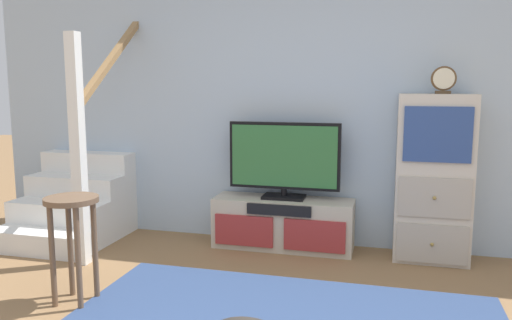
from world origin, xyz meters
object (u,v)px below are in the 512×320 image
at_px(television, 284,158).
at_px(side_cabinet, 433,179).
at_px(desk_clock, 444,80).
at_px(bar_stool_near, 73,224).
at_px(media_console, 283,223).

xyz_separation_m(television, side_cabinet, (1.21, -0.01, -0.12)).
bearing_deg(desk_clock, bar_stool_near, -148.30).
height_order(desk_clock, bar_stool_near, desk_clock).
bearing_deg(media_console, television, 90.00).
height_order(television, side_cabinet, side_cabinet).
relative_size(media_console, television, 1.26).
relative_size(television, desk_clock, 4.55).
bearing_deg(side_cabinet, desk_clock, -23.07).
xyz_separation_m(television, bar_stool_near, (-1.08, -1.47, -0.26)).
bearing_deg(media_console, side_cabinet, 0.48).
relative_size(media_console, desk_clock, 5.71).
distance_m(side_cabinet, desk_clock, 0.78).
bearing_deg(side_cabinet, media_console, -179.52).
bearing_deg(television, side_cabinet, -0.65).
bearing_deg(television, desk_clock, -1.32).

